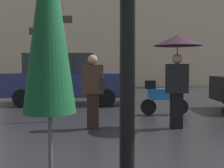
# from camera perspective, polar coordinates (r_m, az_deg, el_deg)

# --- Properties ---
(folded_patio_umbrella_near) EXTENTS (0.43, 0.43, 2.64)m
(folded_patio_umbrella_near) POSITION_cam_1_polar(r_m,az_deg,el_deg) (2.34, -12.85, 12.57)
(folded_patio_umbrella_near) COLOR black
(folded_patio_umbrella_near) RESTS_ON ground
(pedestrian_with_umbrella) EXTENTS (1.10, 1.10, 2.14)m
(pedestrian_with_umbrella) POSITION_cam_1_polar(r_m,az_deg,el_deg) (6.52, 13.21, 6.01)
(pedestrian_with_umbrella) COLOR black
(pedestrian_with_umbrella) RESTS_ON ground
(pedestrian_with_bag) EXTENTS (0.52, 0.24, 1.69)m
(pedestrian_with_bag) POSITION_cam_1_polar(r_m,az_deg,el_deg) (6.31, -3.82, -0.66)
(pedestrian_with_bag) COLOR black
(pedestrian_with_bag) RESTS_ON ground
(parked_scooter) EXTENTS (1.40, 0.32, 1.23)m
(parked_scooter) POSITION_cam_1_polar(r_m,az_deg,el_deg) (8.32, 10.38, -2.40)
(parked_scooter) COLOR black
(parked_scooter) RESTS_ON ground
(parked_car_right) EXTENTS (4.50, 1.83, 1.88)m
(parked_car_right) POSITION_cam_1_polar(r_m,az_deg,el_deg) (10.60, -9.47, 1.10)
(parked_car_right) COLOR #1E234C
(parked_car_right) RESTS_ON ground
(street_signpost) EXTENTS (1.08, 0.08, 2.85)m
(street_signpost) POSITION_cam_1_polar(r_m,az_deg,el_deg) (7.25, -12.45, 6.00)
(street_signpost) COLOR black
(street_signpost) RESTS_ON ground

